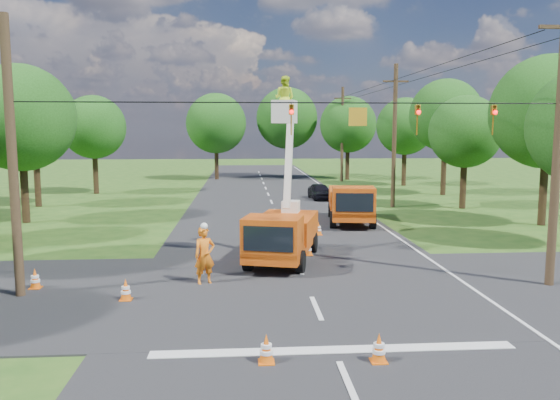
{
  "coord_description": "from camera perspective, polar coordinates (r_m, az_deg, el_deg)",
  "views": [
    {
      "loc": [
        -2.23,
        -15.89,
        5.39
      ],
      "look_at": [
        -0.69,
        6.01,
        2.6
      ],
      "focal_mm": 35.0,
      "sensor_mm": 36.0,
      "label": 1
    }
  ],
  "objects": [
    {
      "name": "tree_right_b",
      "position": [
        34.52,
        26.21,
        8.24
      ],
      "size": [
        6.4,
        6.4,
        9.65
      ],
      "color": "#382616",
      "rests_on": "ground"
    },
    {
      "name": "pole_right_mid",
      "position": [
        39.38,
        11.86,
        6.68
      ],
      "size": [
        1.8,
        0.3,
        10.0
      ],
      "color": "#4C3823",
      "rests_on": "ground"
    },
    {
      "name": "signal_span",
      "position": [
        18.44,
        10.07,
        8.65
      ],
      "size": [
        18.0,
        0.29,
        1.07
      ],
      "color": "black",
      "rests_on": "ground"
    },
    {
      "name": "tree_left_e",
      "position": [
        42.48,
        -24.34,
        8.09
      ],
      "size": [
        5.8,
        5.8,
        9.41
      ],
      "color": "#382616",
      "rests_on": "ground"
    },
    {
      "name": "tree_left_d",
      "position": [
        35.29,
        -25.49,
        7.74
      ],
      "size": [
        6.2,
        6.2,
        9.24
      ],
      "color": "#382616",
      "rests_on": "ground"
    },
    {
      "name": "pole_left",
      "position": [
        19.33,
        -26.18,
        3.86
      ],
      "size": [
        0.3,
        0.3,
        9.0
      ],
      "color": "#4C3823",
      "rests_on": "ground"
    },
    {
      "name": "traffic_cone_4",
      "position": [
        18.27,
        -15.82,
        -9.03
      ],
      "size": [
        0.38,
        0.38,
        0.71
      ],
      "color": "orange",
      "rests_on": "ground"
    },
    {
      "name": "tree_far_b",
      "position": [
        63.12,
        0.73,
        8.53
      ],
      "size": [
        7.0,
        7.0,
        10.32
      ],
      "color": "#382616",
      "rests_on": "ground"
    },
    {
      "name": "road_main",
      "position": [
        36.36,
        -0.47,
        -1.28
      ],
      "size": [
        12.0,
        100.0,
        0.06
      ],
      "primitive_type": "cube",
      "color": "black",
      "rests_on": "ground"
    },
    {
      "name": "tree_right_c",
      "position": [
        39.99,
        18.8,
        6.75
      ],
      "size": [
        5.0,
        5.0,
        7.83
      ],
      "color": "#382616",
      "rests_on": "ground"
    },
    {
      "name": "ground",
      "position": [
        36.36,
        -0.47,
        -1.28
      ],
      "size": [
        140.0,
        140.0,
        0.0
      ],
      "primitive_type": "plane",
      "color": "#264F17",
      "rests_on": "ground"
    },
    {
      "name": "tree_far_c",
      "position": [
        61.03,
        7.12,
        7.82
      ],
      "size": [
        6.2,
        6.2,
        9.18
      ],
      "color": "#382616",
      "rests_on": "ground"
    },
    {
      "name": "tree_right_d",
      "position": [
        48.03,
        16.93,
        8.47
      ],
      "size": [
        6.0,
        6.0,
        9.7
      ],
      "color": "#382616",
      "rests_on": "ground"
    },
    {
      "name": "stop_bar",
      "position": [
        13.97,
        5.68,
        -15.5
      ],
      "size": [
        9.0,
        0.45,
        0.02
      ],
      "primitive_type": "cube",
      "color": "silver",
      "rests_on": "ground"
    },
    {
      "name": "traffic_cone_1",
      "position": [
        13.36,
        10.29,
        -15.0
      ],
      "size": [
        0.38,
        0.38,
        0.71
      ],
      "color": "orange",
      "rests_on": "ground"
    },
    {
      "name": "road_cross",
      "position": [
        18.82,
        2.98,
        -9.41
      ],
      "size": [
        56.0,
        10.0,
        0.07
      ],
      "primitive_type": "cube",
      "color": "black",
      "rests_on": "ground"
    },
    {
      "name": "traffic_cone_5",
      "position": [
        20.63,
        -24.22,
        -7.53
      ],
      "size": [
        0.38,
        0.38,
        0.71
      ],
      "color": "orange",
      "rests_on": "ground"
    },
    {
      "name": "ground_worker",
      "position": [
        19.47,
        -7.89,
        -5.78
      ],
      "size": [
        0.88,
        0.75,
        2.06
      ],
      "primitive_type": "imported",
      "rotation": [
        0.0,
        0.0,
        0.4
      ],
      "color": "orange",
      "rests_on": "ground"
    },
    {
      "name": "traffic_cone_7",
      "position": [
        32.98,
        9.18,
        -1.63
      ],
      "size": [
        0.38,
        0.38,
        0.71
      ],
      "color": "orange",
      "rests_on": "ground"
    },
    {
      "name": "traffic_cone_2",
      "position": [
        23.73,
        2.95,
        -5.01
      ],
      "size": [
        0.38,
        0.38,
        0.71
      ],
      "color": "orange",
      "rests_on": "ground"
    },
    {
      "name": "tree_right_e",
      "position": [
        55.27,
        12.94,
        7.5
      ],
      "size": [
        5.6,
        5.6,
        8.63
      ],
      "color": "#382616",
      "rests_on": "ground"
    },
    {
      "name": "traffic_cone_3",
      "position": [
        28.35,
        4.04,
        -3.0
      ],
      "size": [
        0.38,
        0.38,
        0.71
      ],
      "color": "orange",
      "rests_on": "ground"
    },
    {
      "name": "tree_far_a",
      "position": [
        60.96,
        -6.7,
        7.95
      ],
      "size": [
        6.6,
        6.6,
        9.5
      ],
      "color": "#382616",
      "rests_on": "ground"
    },
    {
      "name": "bucket_truck",
      "position": [
        22.41,
        0.25,
        -2.41
      ],
      "size": [
        3.57,
        6.17,
        7.6
      ],
      "rotation": [
        0.0,
        0.0,
        -0.26
      ],
      "color": "#CA510E",
      "rests_on": "ground"
    },
    {
      "name": "pole_right_far",
      "position": [
        58.88,
        6.52,
        6.92
      ],
      "size": [
        1.8,
        0.3,
        10.0
      ],
      "color": "#4C3823",
      "rests_on": "ground"
    },
    {
      "name": "pole_right_near",
      "position": [
        20.86,
        27.06,
        5.67
      ],
      "size": [
        1.8,
        0.3,
        10.0
      ],
      "color": "#4C3823",
      "rests_on": "ground"
    },
    {
      "name": "tree_left_f",
      "position": [
        49.51,
        -18.89,
        7.2
      ],
      "size": [
        5.4,
        5.4,
        8.4
      ],
      "color": "#382616",
      "rests_on": "ground"
    },
    {
      "name": "distant_car",
      "position": [
        43.22,
        4.2,
        0.9
      ],
      "size": [
        1.79,
        3.82,
        1.27
      ],
      "primitive_type": "imported",
      "rotation": [
        0.0,
        0.0,
        0.08
      ],
      "color": "black",
      "rests_on": "ground"
    },
    {
      "name": "second_truck",
      "position": [
        32.08,
        7.43,
        -0.29
      ],
      "size": [
        3.17,
        6.52,
        2.35
      ],
      "rotation": [
        0.0,
        0.0,
        -0.14
      ],
      "color": "#CA510E",
      "rests_on": "ground"
    },
    {
      "name": "edge_line",
      "position": [
        37.13,
        8.19,
        -1.18
      ],
      "size": [
        0.12,
        90.0,
        0.02
      ],
      "primitive_type": "cube",
      "color": "silver",
      "rests_on": "ground"
    },
    {
      "name": "traffic_cone_0",
      "position": [
        13.12,
        -1.44,
        -15.31
      ],
      "size": [
        0.38,
        0.38,
        0.71
      ],
      "color": "orange",
      "rests_on": "ground"
    }
  ]
}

